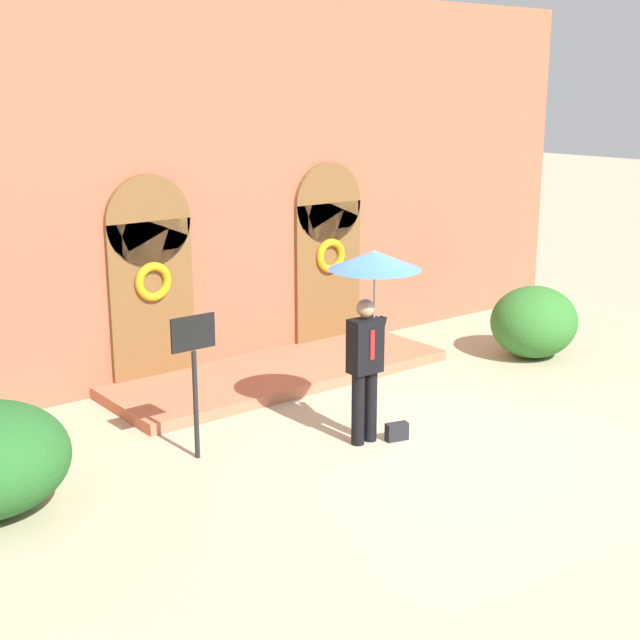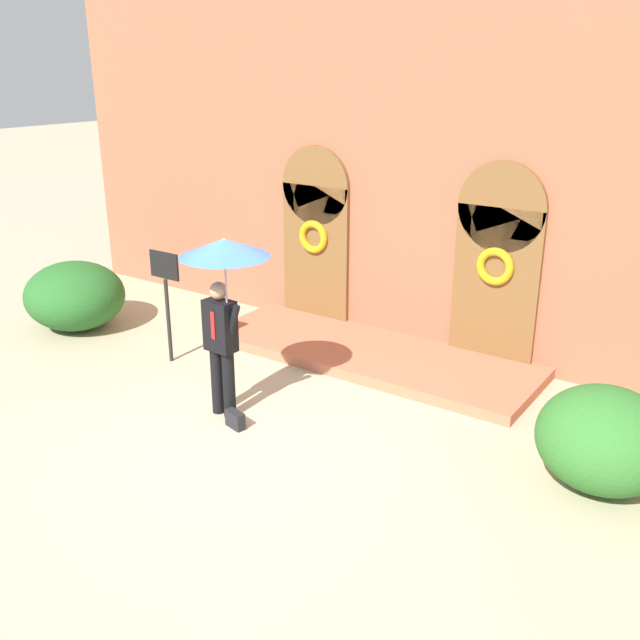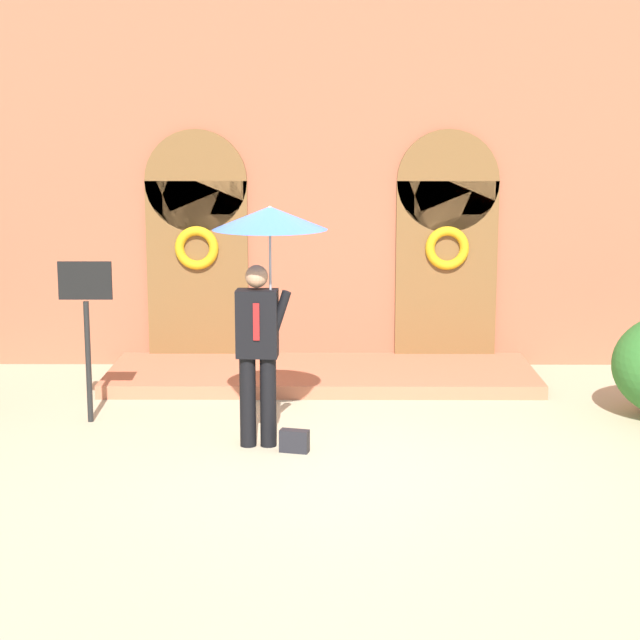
% 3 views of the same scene
% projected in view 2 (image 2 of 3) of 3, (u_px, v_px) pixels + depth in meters
% --- Properties ---
extents(ground_plane, '(80.00, 80.00, 0.00)m').
position_uv_depth(ground_plane, '(240.00, 440.00, 8.67)').
color(ground_plane, tan).
extents(building_facade, '(14.00, 2.30, 5.60)m').
position_uv_depth(building_facade, '(410.00, 175.00, 10.95)').
color(building_facade, '#9E563D').
rests_on(building_facade, ground).
extents(person_with_umbrella, '(1.10, 1.10, 2.36)m').
position_uv_depth(person_with_umbrella, '(223.00, 274.00, 8.60)').
color(person_with_umbrella, black).
rests_on(person_with_umbrella, ground).
extents(handbag, '(0.30, 0.18, 0.22)m').
position_uv_depth(handbag, '(235.00, 420.00, 8.93)').
color(handbag, black).
rests_on(handbag, ground).
extents(sign_post, '(0.56, 0.06, 1.72)m').
position_uv_depth(sign_post, '(166.00, 288.00, 10.55)').
color(sign_post, black).
rests_on(sign_post, ground).
extents(shrub_left, '(1.72, 1.63, 1.15)m').
position_uv_depth(shrub_left, '(75.00, 296.00, 12.11)').
color(shrub_left, '#235B23').
rests_on(shrub_left, ground).
extents(shrub_right, '(1.43, 1.33, 1.15)m').
position_uv_depth(shrub_right, '(604.00, 439.00, 7.54)').
color(shrub_right, '#2D6B28').
rests_on(shrub_right, ground).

